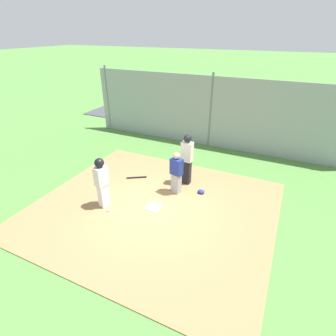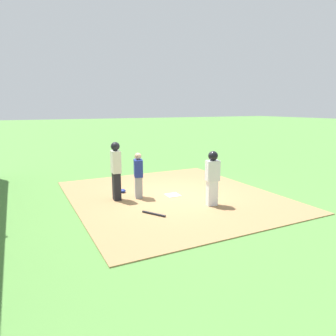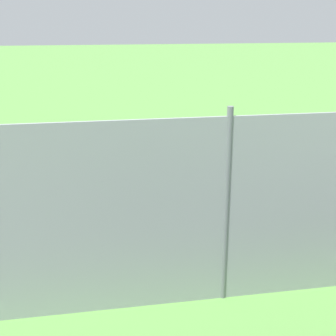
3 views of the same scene
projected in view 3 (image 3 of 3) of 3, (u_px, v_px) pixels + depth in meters
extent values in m
plane|color=#51843D|center=(167.00, 187.00, 13.31)|extent=(140.00, 140.00, 0.00)
cube|color=#9E774C|center=(167.00, 186.00, 13.31)|extent=(7.20, 6.40, 0.03)
cube|color=white|center=(167.00, 185.00, 13.30)|extent=(0.45, 0.45, 0.02)
cube|color=#9E9EA3|center=(164.00, 188.00, 12.11)|extent=(0.35, 0.29, 0.70)
cube|color=navy|center=(164.00, 165.00, 11.92)|extent=(0.43, 0.35, 0.55)
sphere|color=tan|center=(164.00, 151.00, 11.80)|extent=(0.22, 0.22, 0.22)
cube|color=black|center=(166.00, 195.00, 11.41)|extent=(0.31, 0.24, 0.88)
cube|color=beige|center=(166.00, 164.00, 11.16)|extent=(0.40, 0.28, 0.70)
sphere|color=black|center=(166.00, 145.00, 11.01)|extent=(0.27, 0.27, 0.27)
cube|color=silver|center=(212.00, 164.00, 13.96)|extent=(0.28, 0.34, 0.76)
cube|color=silver|center=(212.00, 142.00, 13.75)|extent=(0.33, 0.42, 0.60)
sphere|color=tan|center=(213.00, 129.00, 13.61)|extent=(0.24, 0.24, 0.24)
sphere|color=black|center=(213.00, 128.00, 13.61)|extent=(0.29, 0.29, 0.29)
cylinder|color=black|center=(229.00, 199.00, 12.28)|extent=(0.67, 0.45, 0.06)
ellipsoid|color=navy|center=(135.00, 205.00, 11.81)|extent=(0.24, 0.20, 0.12)
sphere|color=white|center=(200.00, 173.00, 14.22)|extent=(0.07, 0.07, 0.07)
cube|color=#93999E|center=(226.00, 212.00, 7.59)|extent=(12.00, 0.05, 3.20)
cylinder|color=slate|center=(226.00, 208.00, 7.57)|extent=(0.10, 0.10, 3.35)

